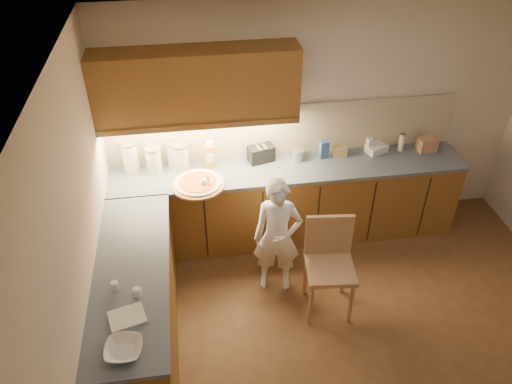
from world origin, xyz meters
TOP-DOWN VIEW (x-y plane):
  - room at (0.00, 0.00)m, footprint 4.54×4.50m
  - l_counter at (-0.92, 1.25)m, footprint 3.77×2.62m
  - backsplash at (-0.38, 1.99)m, footprint 3.75×0.02m
  - upper_cabinets at (-1.27, 1.82)m, footprint 1.95×0.36m
  - pizza_on_board at (-1.34, 1.50)m, footprint 0.53×0.53m
  - child at (-0.63, 0.94)m, footprint 0.51×0.39m
  - wooden_chair at (-0.19, 0.63)m, footprint 0.49×0.49m
  - mixing_bowl at (-1.95, -0.39)m, footprint 0.28×0.28m
  - canister_a at (-2.00, 1.87)m, footprint 0.17×0.17m
  - canister_b at (-1.77, 1.82)m, footprint 0.17×0.17m
  - canister_c at (-1.56, 1.89)m, footprint 0.15×0.15m
  - canister_d at (-1.49, 1.86)m, footprint 0.18×0.18m
  - oil_jug at (-1.19, 1.82)m, footprint 0.11×0.09m
  - toaster at (-0.65, 1.87)m, footprint 0.30×0.22m
  - steel_pot at (-0.26, 1.84)m, footprint 0.16×0.16m
  - blue_box at (0.03, 1.83)m, footprint 0.11×0.09m
  - card_box_a at (0.22, 1.85)m, footprint 0.16×0.12m
  - white_bottle at (0.55, 1.86)m, footprint 0.07×0.07m
  - flat_pack at (0.64, 1.85)m, footprint 0.26×0.22m
  - tall_jar at (0.91, 1.84)m, footprint 0.07×0.07m
  - card_box_b at (1.20, 1.80)m, footprint 0.21×0.17m
  - dough_cloth at (-1.95, -0.09)m, footprint 0.30×0.26m
  - spice_jar_a at (-2.06, 0.21)m, footprint 0.07×0.07m
  - spice_jar_b at (-1.88, 0.11)m, footprint 0.07×0.07m

SIDE VIEW (x-z plane):
  - l_counter at x=-0.92m, z-range 0.00..0.92m
  - wooden_chair at x=-0.19m, z-range 0.08..1.06m
  - child at x=-0.63m, z-range 0.00..1.28m
  - dough_cloth at x=-1.95m, z-range 0.92..0.94m
  - pizza_on_board at x=-1.34m, z-range 0.84..1.05m
  - mixing_bowl at x=-1.95m, z-range 0.92..0.98m
  - spice_jar_a at x=-2.06m, z-range 0.92..0.99m
  - spice_jar_b at x=-1.88m, z-range 0.92..1.00m
  - flat_pack at x=0.64m, z-range 0.92..1.01m
  - card_box_a at x=0.22m, z-range 0.92..1.03m
  - steel_pot at x=-0.26m, z-range 0.92..1.05m
  - card_box_b at x=1.20m, z-range 0.92..1.08m
  - white_bottle at x=0.55m, z-range 0.92..1.09m
  - toaster at x=-0.65m, z-range 0.92..1.10m
  - blue_box at x=0.03m, z-range 0.92..1.11m
  - tall_jar at x=0.91m, z-range 0.92..1.13m
  - oil_jug at x=-1.19m, z-range 0.91..1.21m
  - canister_c at x=-1.56m, z-range 0.92..1.21m
  - canister_d at x=-1.49m, z-range 0.92..1.21m
  - canister_b at x=-1.77m, z-range 0.92..1.21m
  - canister_a at x=-2.00m, z-range 0.92..1.26m
  - backsplash at x=-0.38m, z-range 0.92..1.50m
  - room at x=0.00m, z-range 0.37..2.99m
  - upper_cabinets at x=-1.27m, z-range 1.48..2.21m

